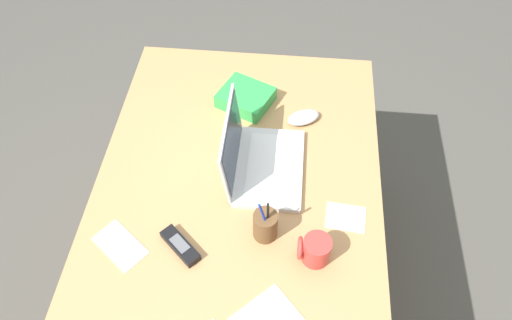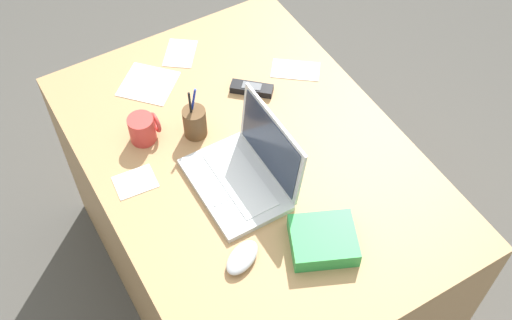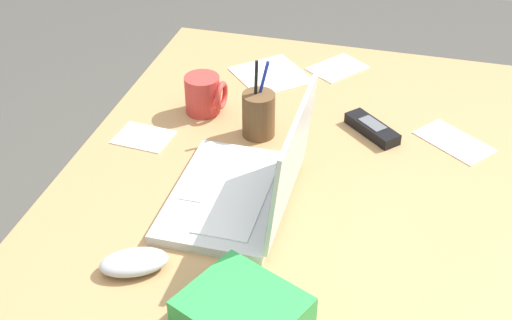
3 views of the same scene
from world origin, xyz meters
The scene contains 11 objects.
desk centered at (0.00, 0.00, 0.37)m, with size 1.27×0.90×0.75m, color tan.
laptop centered at (0.08, -0.06, 0.79)m, with size 0.31×0.24×0.22m.
computer_mouse centered at (0.30, -0.20, 0.77)m, with size 0.06×0.12×0.03m, color silver.
coffee_mug_white centered at (-0.22, -0.24, 0.79)m, with size 0.08×0.09×0.09m.
cordless_phone centered at (-0.23, 0.14, 0.76)m, with size 0.12×0.13×0.03m.
pen_holder centered at (-0.16, -0.10, 0.80)m, with size 0.07×0.07×0.17m.
snack_bag centered at (0.36, 0.01, 0.77)m, with size 0.15×0.17×0.05m, color green.
paper_note_near_laptop centered at (-0.50, 0.02, 0.75)m, with size 0.14×0.10×0.00m, color white.
paper_note_left centered at (-0.43, -0.14, 0.75)m, with size 0.17×0.16×0.00m, color white.
paper_note_right centered at (-0.08, -0.34, 0.75)m, with size 0.09×0.12×0.00m, color white.
paper_note_front centered at (-0.24, 0.31, 0.75)m, with size 0.09×0.16×0.00m, color white.
Camera 3 is at (1.07, 0.22, 1.58)m, focal length 49.02 mm.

